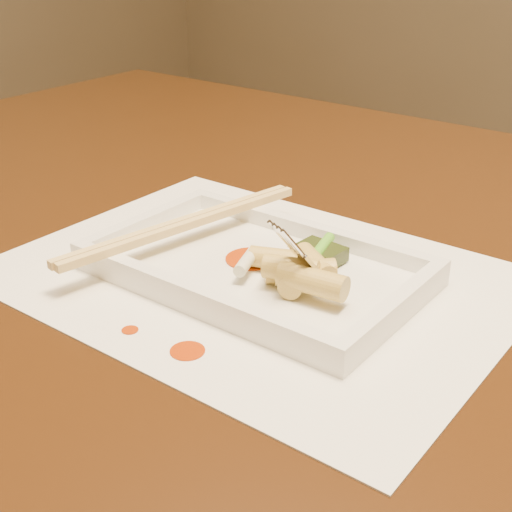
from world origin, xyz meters
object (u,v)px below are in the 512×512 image
Objects in this scene: table at (320,341)px; fork at (348,193)px; placemat at (256,277)px; chopstick_a at (180,223)px; plate_base at (256,272)px.

table is 10.00× the size of fork.
chopstick_a is (-0.08, -0.00, 0.03)m from placemat.
table is 5.38× the size of plate_base.
fork reaches higher than plate_base.
table is at bearing 130.71° from fork.
chopstick_a is 0.16m from fork.
chopstick_a reaches higher than plate_base.
placemat is 0.09m from chopstick_a.
chopstick_a is at bearing -180.00° from placemat.
fork is (0.06, -0.07, 0.18)m from table.
table is at bearing 43.38° from chopstick_a.
plate_base is 0.08m from chopstick_a.
plate_base is (-0.01, -0.09, 0.11)m from table.
fork is at bearing -49.29° from table.
chopstick_a is (-0.09, -0.09, 0.13)m from table.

